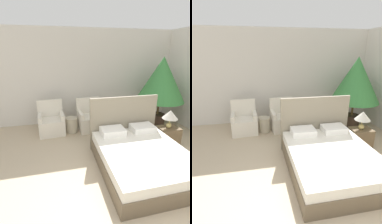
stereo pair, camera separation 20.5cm
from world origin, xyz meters
The scene contains 9 objects.
ground_plane centered at (0.00, 0.00, 0.00)m, with size 16.00×16.00×0.00m, color tan.
wall_back centered at (0.00, 3.98, 1.45)m, with size 10.00×0.06×2.90m.
bed centered at (0.44, 1.16, 0.28)m, with size 1.64×1.99×1.26m.
armchair_near_window_left centered at (-1.26, 3.17, 0.28)m, with size 0.73×0.65×0.93m.
armchair_near_window_right centered at (-0.14, 3.17, 0.28)m, with size 0.75×0.66×0.93m.
potted_palm centered at (1.98, 3.01, 1.42)m, with size 1.40×1.40×2.10m.
nightstand centered at (1.53, 1.81, 0.24)m, with size 0.50×0.38×0.48m.
table_lamp centered at (1.51, 1.80, 0.81)m, with size 0.36×0.36×0.45m.
side_table centered at (-0.70, 3.13, 0.22)m, with size 0.34×0.34×0.43m.
Camera 1 is at (-1.12, -1.54, 2.25)m, focal length 28.00 mm.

